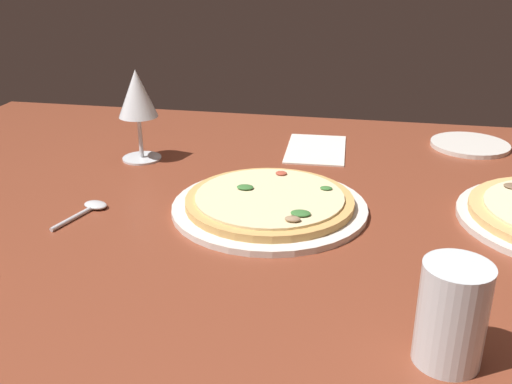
{
  "coord_description": "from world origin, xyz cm",
  "views": [
    {
      "loc": [
        -18.34,
        83.08,
        42.95
      ],
      "look_at": [
        -2.15,
        0.06,
        7.0
      ],
      "focal_mm": 41.25,
      "sensor_mm": 36.0,
      "label": 1
    }
  ],
  "objects_px": {
    "side_plate": "(470,145)",
    "spoon": "(89,208)",
    "pizza_main": "(269,204)",
    "wine_glass_far": "(137,97)",
    "water_glass": "(451,321)",
    "paper_menu": "(316,149)"
  },
  "relations": [
    {
      "from": "pizza_main",
      "to": "paper_menu",
      "type": "bearing_deg",
      "value": -97.89
    },
    {
      "from": "pizza_main",
      "to": "side_plate",
      "type": "xyz_separation_m",
      "value": [
        -0.35,
        -0.39,
        -0.01
      ]
    },
    {
      "from": "paper_menu",
      "to": "spoon",
      "type": "distance_m",
      "value": 0.49
    },
    {
      "from": "pizza_main",
      "to": "wine_glass_far",
      "type": "relative_size",
      "value": 1.75
    },
    {
      "from": "pizza_main",
      "to": "spoon",
      "type": "bearing_deg",
      "value": 11.35
    },
    {
      "from": "spoon",
      "to": "wine_glass_far",
      "type": "bearing_deg",
      "value": -88.21
    },
    {
      "from": "side_plate",
      "to": "spoon",
      "type": "xyz_separation_m",
      "value": [
        0.63,
        0.44,
        0.0
      ]
    },
    {
      "from": "pizza_main",
      "to": "spoon",
      "type": "distance_m",
      "value": 0.28
    },
    {
      "from": "water_glass",
      "to": "paper_menu",
      "type": "height_order",
      "value": "water_glass"
    },
    {
      "from": "paper_menu",
      "to": "water_glass",
      "type": "bearing_deg",
      "value": 105.0
    },
    {
      "from": "wine_glass_far",
      "to": "paper_menu",
      "type": "height_order",
      "value": "wine_glass_far"
    },
    {
      "from": "wine_glass_far",
      "to": "side_plate",
      "type": "distance_m",
      "value": 0.68
    },
    {
      "from": "paper_menu",
      "to": "side_plate",
      "type": "bearing_deg",
      "value": -167.7
    },
    {
      "from": "water_glass",
      "to": "spoon",
      "type": "xyz_separation_m",
      "value": [
        0.51,
        -0.26,
        -0.04
      ]
    },
    {
      "from": "wine_glass_far",
      "to": "spoon",
      "type": "relative_size",
      "value": 1.56
    },
    {
      "from": "side_plate",
      "to": "paper_menu",
      "type": "relative_size",
      "value": 0.85
    },
    {
      "from": "water_glass",
      "to": "side_plate",
      "type": "xyz_separation_m",
      "value": [
        -0.12,
        -0.71,
        -0.04
      ]
    },
    {
      "from": "wine_glass_far",
      "to": "side_plate",
      "type": "bearing_deg",
      "value": -162.63
    },
    {
      "from": "pizza_main",
      "to": "water_glass",
      "type": "relative_size",
      "value": 2.81
    },
    {
      "from": "pizza_main",
      "to": "water_glass",
      "type": "bearing_deg",
      "value": 126.44
    },
    {
      "from": "wine_glass_far",
      "to": "spoon",
      "type": "bearing_deg",
      "value": 91.79
    },
    {
      "from": "pizza_main",
      "to": "spoon",
      "type": "height_order",
      "value": "pizza_main"
    }
  ]
}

